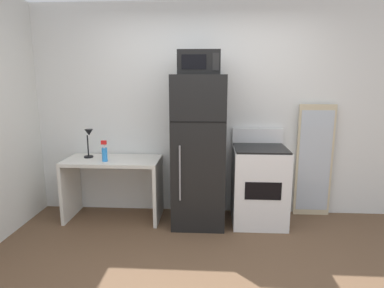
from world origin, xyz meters
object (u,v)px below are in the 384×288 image
(refrigerator, at_px, (199,151))
(oven_range, at_px, (259,185))
(leaning_mirror, at_px, (314,161))
(desk, at_px, (113,177))
(spray_bottle, at_px, (105,153))
(microwave, at_px, (199,63))
(desk_lamp, at_px, (89,138))

(refrigerator, distance_m, oven_range, 0.82)
(refrigerator, height_order, leaning_mirror, refrigerator)
(oven_range, xyz_separation_m, leaning_mirror, (0.70, 0.26, 0.23))
(desk, height_order, spray_bottle, spray_bottle)
(spray_bottle, relative_size, microwave, 0.54)
(spray_bottle, height_order, refrigerator, refrigerator)
(spray_bottle, distance_m, refrigerator, 1.10)
(desk, relative_size, oven_range, 1.03)
(desk, bearing_deg, microwave, -3.62)
(spray_bottle, height_order, leaning_mirror, leaning_mirror)
(refrigerator, height_order, oven_range, refrigerator)
(desk, bearing_deg, spray_bottle, -115.13)
(desk, bearing_deg, refrigerator, -2.46)
(desk, distance_m, leaning_mirror, 2.48)
(desk, distance_m, spray_bottle, 0.35)
(desk_lamp, bearing_deg, leaning_mirror, 3.99)
(oven_range, bearing_deg, desk, 179.38)
(spray_bottle, bearing_deg, refrigerator, 3.72)
(refrigerator, bearing_deg, spray_bottle, -176.28)
(spray_bottle, height_order, oven_range, oven_range)
(microwave, distance_m, oven_range, 1.58)
(desk_lamp, distance_m, leaning_mirror, 2.78)
(microwave, height_order, oven_range, microwave)
(refrigerator, relative_size, microwave, 3.79)
(desk_lamp, relative_size, oven_range, 0.32)
(desk, bearing_deg, leaning_mirror, 5.49)
(leaning_mirror, bearing_deg, refrigerator, -168.78)
(spray_bottle, relative_size, oven_range, 0.23)
(microwave, bearing_deg, refrigerator, 90.31)
(desk, height_order, refrigerator, refrigerator)
(refrigerator, bearing_deg, leaning_mirror, 11.22)
(desk_lamp, relative_size, microwave, 0.77)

